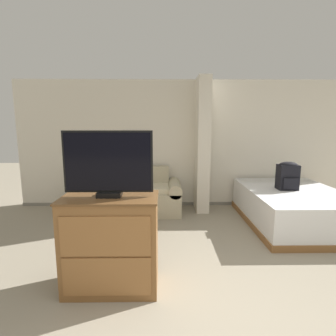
{
  "coord_description": "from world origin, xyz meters",
  "views": [
    {
      "loc": [
        -0.63,
        -1.75,
        1.71
      ],
      "look_at": [
        -0.57,
        2.21,
        1.05
      ],
      "focal_mm": 28.0,
      "sensor_mm": 36.0,
      "label": 1
    }
  ],
  "objects_px": {
    "table_lamp": "(81,171)",
    "tv": "(108,164)",
    "tv_dresser": "(111,243)",
    "bed": "(293,207)",
    "couch": "(136,196)",
    "coffee_table": "(122,214)",
    "backpack": "(288,175)"
  },
  "relations": [
    {
      "from": "coffee_table",
      "to": "backpack",
      "type": "distance_m",
      "value": 2.87
    },
    {
      "from": "table_lamp",
      "to": "tv_dresser",
      "type": "distance_m",
      "value": 2.63
    },
    {
      "from": "couch",
      "to": "backpack",
      "type": "height_order",
      "value": "backpack"
    },
    {
      "from": "coffee_table",
      "to": "tv",
      "type": "distance_m",
      "value": 1.68
    },
    {
      "from": "couch",
      "to": "tv_dresser",
      "type": "bearing_deg",
      "value": -89.69
    },
    {
      "from": "coffee_table",
      "to": "tv",
      "type": "height_order",
      "value": "tv"
    },
    {
      "from": "table_lamp",
      "to": "bed",
      "type": "height_order",
      "value": "table_lamp"
    },
    {
      "from": "coffee_table",
      "to": "bed",
      "type": "distance_m",
      "value": 2.92
    },
    {
      "from": "table_lamp",
      "to": "tv",
      "type": "bearing_deg",
      "value": -66.54
    },
    {
      "from": "tv_dresser",
      "to": "bed",
      "type": "xyz_separation_m",
      "value": [
        2.78,
        1.78,
        -0.19
      ]
    },
    {
      "from": "coffee_table",
      "to": "bed",
      "type": "relative_size",
      "value": 0.27
    },
    {
      "from": "bed",
      "to": "backpack",
      "type": "bearing_deg",
      "value": 153.07
    },
    {
      "from": "tv_dresser",
      "to": "tv",
      "type": "distance_m",
      "value": 0.83
    },
    {
      "from": "tv",
      "to": "bed",
      "type": "relative_size",
      "value": 0.42
    },
    {
      "from": "bed",
      "to": "backpack",
      "type": "height_order",
      "value": "backpack"
    },
    {
      "from": "coffee_table",
      "to": "table_lamp",
      "type": "bearing_deg",
      "value": 131.71
    },
    {
      "from": "couch",
      "to": "backpack",
      "type": "bearing_deg",
      "value": -12.82
    },
    {
      "from": "table_lamp",
      "to": "coffee_table",
      "type": "bearing_deg",
      "value": -48.29
    },
    {
      "from": "table_lamp",
      "to": "tv",
      "type": "xyz_separation_m",
      "value": [
        1.04,
        -2.39,
        0.5
      ]
    },
    {
      "from": "couch",
      "to": "tv",
      "type": "bearing_deg",
      "value": -89.69
    },
    {
      "from": "tv_dresser",
      "to": "bed",
      "type": "height_order",
      "value": "tv_dresser"
    },
    {
      "from": "couch",
      "to": "table_lamp",
      "type": "xyz_separation_m",
      "value": [
        -1.03,
        -0.05,
        0.5
      ]
    },
    {
      "from": "tv_dresser",
      "to": "backpack",
      "type": "height_order",
      "value": "backpack"
    },
    {
      "from": "bed",
      "to": "couch",
      "type": "bearing_deg",
      "value": 166.6
    },
    {
      "from": "tv_dresser",
      "to": "tv",
      "type": "height_order",
      "value": "tv"
    },
    {
      "from": "couch",
      "to": "tv_dresser",
      "type": "distance_m",
      "value": 2.45
    },
    {
      "from": "tv",
      "to": "bed",
      "type": "xyz_separation_m",
      "value": [
        2.78,
        1.78,
        -1.02
      ]
    },
    {
      "from": "table_lamp",
      "to": "tv",
      "type": "relative_size",
      "value": 0.43
    },
    {
      "from": "coffee_table",
      "to": "tv_dresser",
      "type": "relative_size",
      "value": 0.57
    },
    {
      "from": "tv",
      "to": "bed",
      "type": "bearing_deg",
      "value": 32.61
    },
    {
      "from": "table_lamp",
      "to": "tv",
      "type": "distance_m",
      "value": 2.66
    },
    {
      "from": "tv",
      "to": "tv_dresser",
      "type": "bearing_deg",
      "value": -90.0
    }
  ]
}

